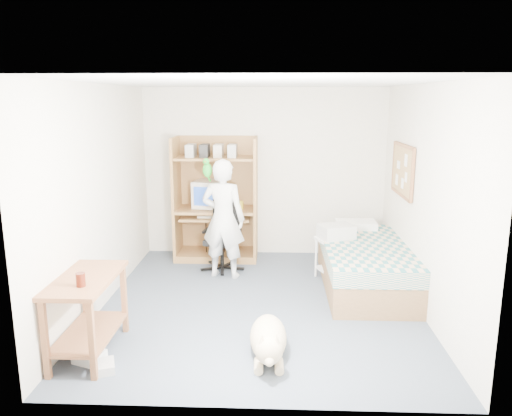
# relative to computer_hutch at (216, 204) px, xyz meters

# --- Properties ---
(floor) EXTENTS (4.00, 4.00, 0.00)m
(floor) POSITION_rel_computer_hutch_xyz_m (0.70, -1.74, -0.82)
(floor) COLOR #434B5A
(floor) RESTS_ON ground
(wall_back) EXTENTS (3.60, 0.02, 2.50)m
(wall_back) POSITION_rel_computer_hutch_xyz_m (0.70, 0.26, 0.43)
(wall_back) COLOR silver
(wall_back) RESTS_ON floor
(wall_right) EXTENTS (0.02, 4.00, 2.50)m
(wall_right) POSITION_rel_computer_hutch_xyz_m (2.50, -1.74, 0.43)
(wall_right) COLOR silver
(wall_right) RESTS_ON floor
(wall_left) EXTENTS (0.02, 4.00, 2.50)m
(wall_left) POSITION_rel_computer_hutch_xyz_m (-1.10, -1.74, 0.43)
(wall_left) COLOR silver
(wall_left) RESTS_ON floor
(ceiling) EXTENTS (3.60, 4.00, 0.02)m
(ceiling) POSITION_rel_computer_hutch_xyz_m (0.70, -1.74, 1.68)
(ceiling) COLOR white
(ceiling) RESTS_ON wall_back
(computer_hutch) EXTENTS (1.20, 0.63, 1.80)m
(computer_hutch) POSITION_rel_computer_hutch_xyz_m (0.00, 0.00, 0.00)
(computer_hutch) COLOR brown
(computer_hutch) RESTS_ON floor
(bed) EXTENTS (1.02, 2.02, 0.66)m
(bed) POSITION_rel_computer_hutch_xyz_m (2.00, -1.12, -0.53)
(bed) COLOR brown
(bed) RESTS_ON floor
(side_desk) EXTENTS (0.50, 1.00, 0.75)m
(side_desk) POSITION_rel_computer_hutch_xyz_m (-0.85, -2.94, -0.33)
(side_desk) COLOR brown
(side_desk) RESTS_ON floor
(corkboard) EXTENTS (0.04, 0.94, 0.66)m
(corkboard) POSITION_rel_computer_hutch_xyz_m (2.47, -0.84, 0.63)
(corkboard) COLOR olive
(corkboard) RESTS_ON wall_right
(office_chair) EXTENTS (0.54, 0.54, 0.95)m
(office_chair) POSITION_rel_computer_hutch_xyz_m (0.15, -0.51, -0.48)
(office_chair) COLOR black
(office_chair) RESTS_ON floor
(person) EXTENTS (0.64, 0.49, 1.58)m
(person) POSITION_rel_computer_hutch_xyz_m (0.19, -0.82, -0.03)
(person) COLOR white
(person) RESTS_ON floor
(parrot) EXTENTS (0.12, 0.20, 0.32)m
(parrot) POSITION_rel_computer_hutch_xyz_m (-0.01, -0.80, 0.63)
(parrot) COLOR #1A9115
(parrot) RESTS_ON person
(dog) EXTENTS (0.37, 1.07, 0.40)m
(dog) POSITION_rel_computer_hutch_xyz_m (0.82, -2.94, -0.65)
(dog) COLOR beige
(dog) RESTS_ON floor
(printer_cart) EXTENTS (0.57, 0.51, 0.56)m
(printer_cart) POSITION_rel_computer_hutch_xyz_m (1.66, -0.87, -0.45)
(printer_cart) COLOR white
(printer_cart) RESTS_ON floor
(printer) EXTENTS (0.51, 0.45, 0.18)m
(printer) POSITION_rel_computer_hutch_xyz_m (1.66, -0.87, -0.17)
(printer) COLOR beige
(printer) RESTS_ON printer_cart
(crt_monitor) EXTENTS (0.48, 0.50, 0.39)m
(crt_monitor) POSITION_rel_computer_hutch_xyz_m (-0.10, 0.01, 0.15)
(crt_monitor) COLOR beige
(crt_monitor) RESTS_ON computer_hutch
(keyboard) EXTENTS (0.46, 0.18, 0.03)m
(keyboard) POSITION_rel_computer_hutch_xyz_m (-0.03, -0.16, -0.15)
(keyboard) COLOR beige
(keyboard) RESTS_ON computer_hutch
(pencil_cup) EXTENTS (0.08, 0.08, 0.12)m
(pencil_cup) POSITION_rel_computer_hutch_xyz_m (0.37, -0.09, -0.00)
(pencil_cup) COLOR gold
(pencil_cup) RESTS_ON computer_hutch
(drink_glass) EXTENTS (0.08, 0.08, 0.12)m
(drink_glass) POSITION_rel_computer_hutch_xyz_m (-0.80, -3.16, -0.01)
(drink_glass) COLOR #44150B
(drink_glass) RESTS_ON side_desk
(floor_box_a) EXTENTS (0.30, 0.27, 0.10)m
(floor_box_a) POSITION_rel_computer_hutch_xyz_m (-0.80, -3.10, -0.77)
(floor_box_a) COLOR white
(floor_box_a) RESTS_ON floor
(floor_box_b) EXTENTS (0.25, 0.27, 0.08)m
(floor_box_b) POSITION_rel_computer_hutch_xyz_m (-0.62, -3.25, -0.78)
(floor_box_b) COLOR beige
(floor_box_b) RESTS_ON floor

